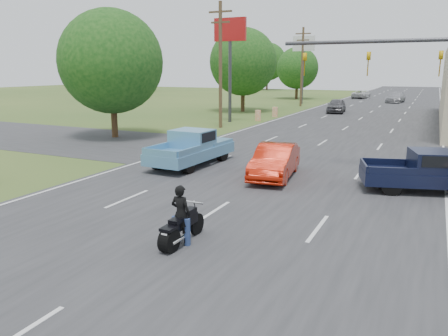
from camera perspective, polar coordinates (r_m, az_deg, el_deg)
The scene contains 22 objects.
main_road at distance 45.28m, azimuth 17.40°, elevation 6.17°, with size 15.00×180.00×0.02m, color #2D2D30.
cross_road at distance 23.95m, azimuth 9.49°, elevation 1.15°, with size 120.00×10.00×0.02m, color #2D2D30.
utility_pole_5 at distance 36.27m, azimuth -0.47°, elevation 13.65°, with size 2.00×0.28×10.00m.
utility_pole_6 at distance 58.78m, azimuth 10.16°, elevation 13.12°, with size 2.00×0.28×10.00m.
tree_0 at distance 31.97m, azimuth -14.53°, elevation 13.28°, with size 7.14×7.14×8.84m.
tree_1 at distance 50.67m, azimuth 2.52°, elevation 13.68°, with size 7.56×7.56×9.36m.
tree_2 at distance 73.53m, azimuth 9.56°, elevation 12.75°, with size 6.72×6.72×8.32m.
tree_4 at distance 100.56m, azimuth -12.39°, elevation 13.65°, with size 9.24×9.24×11.44m.
tree_6 at distance 106.05m, azimuth 5.69°, elevation 13.65°, with size 8.82×8.82×10.92m.
barrel_2 at distance 41.59m, azimuth 4.46°, elevation 6.85°, with size 0.56×0.56×1.00m, color orange.
barrel_3 at distance 45.22m, azimuth 6.67°, elevation 7.28°, with size 0.56×0.56×1.00m, color orange.
pole_sign_left_near at distance 40.38m, azimuth 0.80°, elevation 16.19°, with size 3.00×0.35×9.20m.
pole_sign_left_far at distance 62.94m, azimuth 10.34°, elevation 14.76°, with size 3.00×0.35×9.20m.
signal_mast at distance 21.58m, azimuth 24.51°, elevation 11.77°, with size 9.12×0.40×7.00m.
red_convertible at distance 19.60m, azimuth 6.67°, elevation 0.85°, with size 1.57×4.50×1.48m, color #B51B08.
motorcycle at distance 12.16m, azimuth -5.75°, elevation -7.94°, with size 0.64×2.09×1.06m.
rider at distance 12.09m, azimuth -5.66°, elevation -6.38°, with size 0.59×0.38×1.61m, color black.
blue_pickup at distance 22.15m, azimuth -4.11°, elevation 2.73°, with size 2.35×5.53×1.80m.
navy_pickup at distance 19.00m, azimuth 25.43°, elevation -0.40°, with size 5.33×3.22×1.66m.
distant_car_grey at distance 50.83m, azimuth 14.48°, elevation 7.88°, with size 1.85×4.60×1.57m, color #505054.
distant_car_silver at distance 69.18m, azimuth 21.50°, elevation 8.57°, with size 2.08×5.12×1.49m, color #A2A2A6.
distant_car_white at distance 77.41m, azimuth 17.48°, elevation 9.16°, with size 2.22×4.82×1.34m, color silver.
Camera 1 is at (6.45, -4.57, 4.76)m, focal length 35.00 mm.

